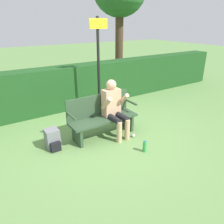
{
  "coord_description": "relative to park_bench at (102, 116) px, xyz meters",
  "views": [
    {
      "loc": [
        -2.22,
        -3.71,
        2.38
      ],
      "look_at": [
        0.15,
        -0.1,
        0.57
      ],
      "focal_mm": 35.0,
      "sensor_mm": 36.0,
      "label": 1
    }
  ],
  "objects": [
    {
      "name": "hedge_back",
      "position": [
        0.0,
        1.98,
        0.17
      ],
      "size": [
        12.0,
        0.57,
        1.21
      ],
      "color": "#1E4C1E",
      "rests_on": "ground"
    },
    {
      "name": "person_seated",
      "position": [
        0.23,
        -0.13,
        0.23
      ],
      "size": [
        0.51,
        0.63,
        1.23
      ],
      "color": "#DBA884",
      "rests_on": "ground"
    },
    {
      "name": "backpack",
      "position": [
        -1.12,
        0.05,
        -0.25
      ],
      "size": [
        0.26,
        0.34,
        0.4
      ],
      "color": "slate",
      "rests_on": "ground"
    },
    {
      "name": "litter_crumple",
      "position": [
        0.5,
        -0.49,
        -0.4
      ],
      "size": [
        0.08,
        0.08,
        0.08
      ],
      "color": "silver",
      "rests_on": "ground"
    },
    {
      "name": "ground_plane",
      "position": [
        0.0,
        -0.07,
        -0.44
      ],
      "size": [
        40.0,
        40.0,
        0.0
      ],
      "primitive_type": "plane",
      "color": "#668E4C"
    },
    {
      "name": "park_bench",
      "position": [
        0.0,
        0.0,
        0.0
      ],
      "size": [
        1.52,
        0.47,
        0.9
      ],
      "color": "#334C33",
      "rests_on": "ground"
    },
    {
      "name": "signpost",
      "position": [
        0.53,
        1.02,
        0.99
      ],
      "size": [
        0.47,
        0.09,
        2.48
      ],
      "color": "black",
      "rests_on": "ground"
    },
    {
      "name": "water_bottle",
      "position": [
        0.32,
        -1.07,
        -0.33
      ],
      "size": [
        0.08,
        0.08,
        0.24
      ],
      "color": "green",
      "rests_on": "ground"
    }
  ]
}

